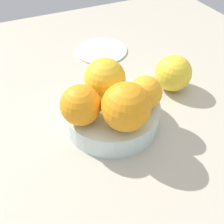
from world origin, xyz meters
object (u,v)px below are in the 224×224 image
(orange_in_bowl_1, at_px, (145,93))
(orange_loose_0, at_px, (173,73))
(orange_in_bowl_2, at_px, (81,105))
(orange_in_bowl_0, at_px, (103,79))
(fruit_bowl, at_px, (112,114))
(orange_in_bowl_3, at_px, (126,107))
(side_plate, at_px, (101,50))

(orange_in_bowl_1, xyz_separation_m, orange_loose_0, (-0.11, -0.07, -0.03))
(orange_in_bowl_1, height_order, orange_in_bowl_2, orange_in_bowl_2)
(orange_in_bowl_0, xyz_separation_m, orange_in_bowl_2, (0.06, 0.04, -0.00))
(orange_in_bowl_0, height_order, orange_in_bowl_2, orange_in_bowl_0)
(fruit_bowl, relative_size, orange_in_bowl_2, 2.60)
(orange_in_bowl_1, distance_m, orange_loose_0, 0.14)
(orange_in_bowl_3, bearing_deg, orange_in_bowl_0, -88.72)
(orange_in_bowl_3, relative_size, side_plate, 0.59)
(orange_in_bowl_2, bearing_deg, side_plate, -118.57)
(orange_in_bowl_2, bearing_deg, orange_in_bowl_1, 174.48)
(fruit_bowl, distance_m, side_plate, 0.27)
(orange_in_bowl_0, bearing_deg, orange_loose_0, -175.72)
(orange_loose_0, bearing_deg, orange_in_bowl_0, 4.28)
(orange_in_bowl_0, height_order, orange_in_bowl_1, orange_in_bowl_0)
(orange_in_bowl_2, relative_size, side_plate, 0.50)
(orange_in_bowl_1, relative_size, orange_in_bowl_2, 0.88)
(orange_in_bowl_0, xyz_separation_m, orange_loose_0, (-0.17, -0.01, -0.04))
(fruit_bowl, relative_size, orange_loose_0, 2.27)
(orange_in_bowl_1, bearing_deg, orange_loose_0, -148.47)
(orange_in_bowl_2, bearing_deg, orange_loose_0, -165.82)
(side_plate, bearing_deg, orange_in_bowl_3, 74.66)
(orange_in_bowl_0, relative_size, orange_in_bowl_3, 0.94)
(fruit_bowl, relative_size, orange_in_bowl_0, 2.34)
(fruit_bowl, bearing_deg, orange_in_bowl_1, 154.79)
(orange_in_bowl_1, bearing_deg, side_plate, -96.35)
(fruit_bowl, height_order, side_plate, fruit_bowl)
(orange_in_bowl_1, height_order, orange_in_bowl_3, orange_in_bowl_3)
(orange_in_bowl_2, distance_m, side_plate, 0.32)
(orange_loose_0, bearing_deg, side_plate, -69.18)
(orange_in_bowl_0, xyz_separation_m, orange_in_bowl_3, (-0.00, 0.09, 0.00))
(orange_in_bowl_3, distance_m, side_plate, 0.33)
(orange_in_bowl_1, relative_size, orange_loose_0, 0.76)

